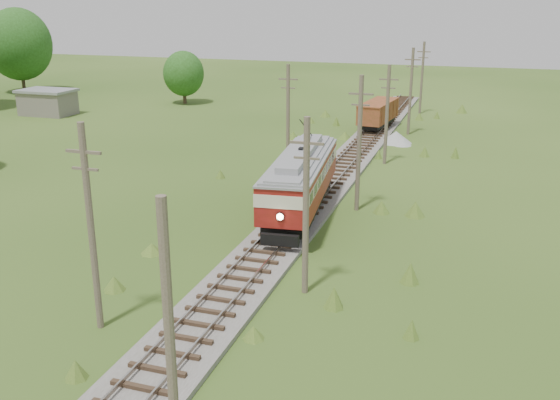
% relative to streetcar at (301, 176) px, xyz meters
% --- Properties ---
extents(railbed_main, '(3.60, 96.00, 0.57)m').
position_rel_streetcar_xyz_m(railbed_main, '(-0.00, 5.57, -2.56)').
color(railbed_main, '#605B54').
rests_on(railbed_main, ground).
extents(streetcar, '(4.47, 13.23, 5.99)m').
position_rel_streetcar_xyz_m(streetcar, '(0.00, 0.00, 0.00)').
color(streetcar, black).
rests_on(streetcar, ground).
extents(gondola, '(3.39, 8.03, 2.59)m').
position_rel_streetcar_xyz_m(gondola, '(-0.00, 29.50, -0.79)').
color(gondola, black).
rests_on(gondola, ground).
extents(gravel_pile, '(3.24, 3.44, 1.18)m').
position_rel_streetcar_xyz_m(gravel_pile, '(2.87, 23.93, -2.20)').
color(gravel_pile, gray).
rests_on(gravel_pile, ground).
extents(utility_pole_r_1, '(0.30, 0.30, 8.80)m').
position_rel_streetcar_xyz_m(utility_pole_r_1, '(3.10, -23.43, 1.65)').
color(utility_pole_r_1, brown).
rests_on(utility_pole_r_1, ground).
extents(utility_pole_r_2, '(1.60, 0.30, 8.60)m').
position_rel_streetcar_xyz_m(utility_pole_r_2, '(3.30, -10.43, 1.67)').
color(utility_pole_r_2, brown).
rests_on(utility_pole_r_2, ground).
extents(utility_pole_r_3, '(1.60, 0.30, 9.00)m').
position_rel_streetcar_xyz_m(utility_pole_r_3, '(3.20, 2.57, 1.87)').
color(utility_pole_r_3, brown).
rests_on(utility_pole_r_3, ground).
extents(utility_pole_r_4, '(1.60, 0.30, 8.40)m').
position_rel_streetcar_xyz_m(utility_pole_r_4, '(3.00, 15.57, 1.57)').
color(utility_pole_r_4, brown).
rests_on(utility_pole_r_4, ground).
extents(utility_pole_r_5, '(1.60, 0.30, 8.90)m').
position_rel_streetcar_xyz_m(utility_pole_r_5, '(3.40, 28.57, 1.82)').
color(utility_pole_r_5, brown).
rests_on(utility_pole_r_5, ground).
extents(utility_pole_r_6, '(1.60, 0.30, 8.70)m').
position_rel_streetcar_xyz_m(utility_pole_r_6, '(3.20, 41.57, 1.72)').
color(utility_pole_r_6, brown).
rests_on(utility_pole_r_6, ground).
extents(utility_pole_l_a, '(1.60, 0.30, 9.00)m').
position_rel_streetcar_xyz_m(utility_pole_l_a, '(-4.20, -16.43, 1.87)').
color(utility_pole_l_a, brown).
rests_on(utility_pole_l_a, ground).
extents(utility_pole_l_b, '(1.60, 0.30, 8.60)m').
position_rel_streetcar_xyz_m(utility_pole_l_b, '(-4.50, 11.57, 1.67)').
color(utility_pole_l_b, brown).
rests_on(utility_pole_l_b, ground).
extents(tree_left_5, '(9.66, 9.66, 12.44)m').
position_rel_streetcar_xyz_m(tree_left_5, '(-56.00, 41.57, 4.37)').
color(tree_left_5, '#38281C').
rests_on(tree_left_5, ground).
extents(tree_mid_a, '(5.46, 5.46, 7.03)m').
position_rel_streetcar_xyz_m(tree_mid_a, '(-28.00, 39.57, 1.27)').
color(tree_mid_a, '#38281C').
rests_on(tree_mid_a, ground).
extents(shed, '(6.40, 4.40, 3.10)m').
position_rel_streetcar_xyz_m(shed, '(-40.00, 26.57, -1.18)').
color(shed, slate).
rests_on(shed, ground).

